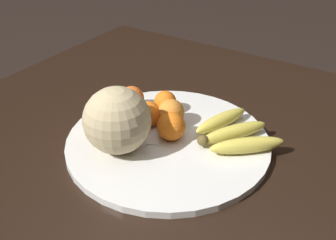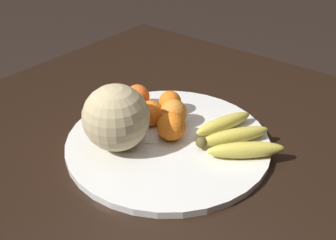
# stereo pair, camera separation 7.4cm
# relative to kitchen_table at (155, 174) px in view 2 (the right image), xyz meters

# --- Properties ---
(kitchen_table) EXTENTS (1.23, 1.16, 0.74)m
(kitchen_table) POSITION_rel_kitchen_table_xyz_m (0.00, 0.00, 0.00)
(kitchen_table) COLOR black
(kitchen_table) RESTS_ON ground_plane
(fruit_bowl) EXTENTS (0.46, 0.46, 0.02)m
(fruit_bowl) POSITION_rel_kitchen_table_xyz_m (-0.02, 0.03, 0.10)
(fruit_bowl) COLOR white
(fruit_bowl) RESTS_ON kitchen_table
(melon) EXTENTS (0.15, 0.15, 0.15)m
(melon) POSITION_rel_kitchen_table_xyz_m (0.07, -0.04, 0.18)
(melon) COLOR #C6B284
(melon) RESTS_ON fruit_bowl
(banana_bunch) EXTENTS (0.21, 0.21, 0.04)m
(banana_bunch) POSITION_rel_kitchen_table_xyz_m (-0.09, 0.16, 0.13)
(banana_bunch) COLOR brown
(banana_bunch) RESTS_ON fruit_bowl
(orange_front_left) EXTENTS (0.07, 0.07, 0.07)m
(orange_front_left) POSITION_rel_kitchen_table_xyz_m (-0.07, 0.00, 0.14)
(orange_front_left) COLOR orange
(orange_front_left) RESTS_ON fruit_bowl
(orange_front_right) EXTENTS (0.06, 0.06, 0.06)m
(orange_front_right) POSITION_rel_kitchen_table_xyz_m (-0.03, -0.10, 0.14)
(orange_front_right) COLOR orange
(orange_front_right) RESTS_ON fruit_bowl
(orange_mid_center) EXTENTS (0.06, 0.06, 0.06)m
(orange_mid_center) POSITION_rel_kitchen_table_xyz_m (-0.08, -0.12, 0.14)
(orange_mid_center) COLOR orange
(orange_mid_center) RESTS_ON fruit_bowl
(orange_back_left) EXTENTS (0.06, 0.06, 0.06)m
(orange_back_left) POSITION_rel_kitchen_table_xyz_m (-0.11, -0.04, 0.14)
(orange_back_left) COLOR orange
(orange_back_left) RESTS_ON fruit_bowl
(orange_back_right) EXTENTS (0.07, 0.07, 0.07)m
(orange_back_right) POSITION_rel_kitchen_table_xyz_m (-0.02, 0.03, 0.14)
(orange_back_right) COLOR orange
(orange_back_right) RESTS_ON fruit_bowl
(orange_top_small) EXTENTS (0.06, 0.06, 0.06)m
(orange_top_small) POSITION_rel_kitchen_table_xyz_m (0.02, -0.12, 0.14)
(orange_top_small) COLOR orange
(orange_top_small) RESTS_ON fruit_bowl
(orange_side_extra) EXTENTS (0.06, 0.06, 0.06)m
(orange_side_extra) POSITION_rel_kitchen_table_xyz_m (-0.04, -0.04, 0.14)
(orange_side_extra) COLOR orange
(orange_side_extra) RESTS_ON fruit_bowl
(produce_tag) EXTENTS (0.08, 0.07, 0.00)m
(produce_tag) POSITION_rel_kitchen_table_xyz_m (-0.01, -0.01, 0.11)
(produce_tag) COLOR white
(produce_tag) RESTS_ON fruit_bowl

